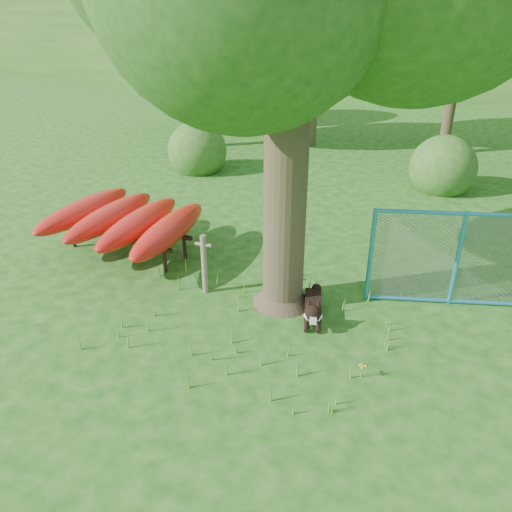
% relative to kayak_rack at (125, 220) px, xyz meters
% --- Properties ---
extents(ground, '(80.00, 80.00, 0.00)m').
position_rel_kayak_rack_xyz_m(ground, '(3.13, -1.93, -0.73)').
color(ground, '#184E0F').
rests_on(ground, ground).
extents(wooden_post, '(0.30, 0.12, 1.11)m').
position_rel_kayak_rack_xyz_m(wooden_post, '(2.28, -0.64, -0.15)').
color(wooden_post, '#6E6152').
rests_on(wooden_post, ground).
extents(kayak_rack, '(3.13, 2.87, 0.96)m').
position_rel_kayak_rack_xyz_m(kayak_rack, '(0.00, 0.00, 0.00)').
color(kayak_rack, black).
rests_on(kayak_rack, ground).
extents(husky_dog, '(0.60, 1.15, 0.53)m').
position_rel_kayak_rack_xyz_m(husky_dog, '(4.29, -0.56, -0.55)').
color(husky_dog, black).
rests_on(husky_dog, ground).
extents(fence_section, '(2.73, 1.11, 2.82)m').
position_rel_kayak_rack_xyz_m(fence_section, '(6.22, 0.92, 0.11)').
color(fence_section, '#2994C1').
rests_on(fence_section, ground).
extents(wildflower_clump, '(0.11, 0.11, 0.23)m').
position_rel_kayak_rack_xyz_m(wildflower_clump, '(5.41, -1.64, -0.55)').
color(wildflower_clump, '#5F9C33').
rests_on(wildflower_clump, ground).
extents(bg_tree_a, '(4.40, 4.40, 6.70)m').
position_rel_kayak_rack_xyz_m(bg_tree_a, '(-3.37, 8.07, 3.75)').
color(bg_tree_a, '#3D3121').
rests_on(bg_tree_a, ground).
extents(bg_tree_c, '(4.00, 4.00, 6.12)m').
position_rel_kayak_rack_xyz_m(bg_tree_c, '(4.63, 11.07, 3.37)').
color(bg_tree_c, '#3D3121').
rests_on(bg_tree_c, ground).
extents(bg_tree_f, '(3.60, 3.60, 5.55)m').
position_rel_kayak_rack_xyz_m(bg_tree_f, '(-5.87, 11.07, 3.00)').
color(bg_tree_f, '#3D3121').
rests_on(bg_tree_f, ground).
extents(shrub_left, '(1.80, 1.80, 1.80)m').
position_rel_kayak_rack_xyz_m(shrub_left, '(-1.87, 5.57, -0.73)').
color(shrub_left, '#2C5E1E').
rests_on(shrub_left, ground).
extents(shrub_mid, '(1.80, 1.80, 1.80)m').
position_rel_kayak_rack_xyz_m(shrub_mid, '(5.13, 7.07, -0.73)').
color(shrub_mid, '#2C5E1E').
rests_on(shrub_mid, ground).
extents(wooded_hillside, '(80.00, 12.00, 6.00)m').
position_rel_kayak_rack_xyz_m(wooded_hillside, '(3.13, 26.07, 2.27)').
color(wooded_hillside, '#2C5E1E').
rests_on(wooded_hillside, ground).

